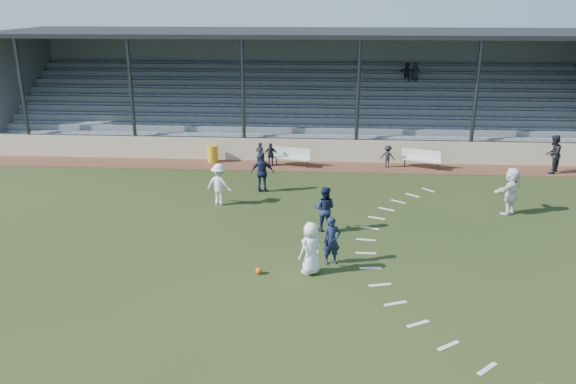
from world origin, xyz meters
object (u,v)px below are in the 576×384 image
at_px(bench_left, 292,155).
at_px(football, 259,271).
at_px(player_white_lead, 311,248).
at_px(player_navy_lead, 332,241).
at_px(official, 553,154).
at_px(bench_right, 421,157).
at_px(trash_bin, 213,154).

xyz_separation_m(bench_left, football, (-0.28, -12.30, -0.48)).
xyz_separation_m(bench_left, player_white_lead, (1.35, -12.11, 0.27)).
relative_size(player_white_lead, player_navy_lead, 1.06).
bearing_deg(bench_left, football, -76.59).
xyz_separation_m(football, official, (13.30, 11.92, 0.88)).
bearing_deg(bench_right, player_white_lead, -92.67).
bearing_deg(bench_left, player_navy_lead, -65.31).
height_order(bench_left, official, official).
height_order(bench_right, player_white_lead, player_white_lead).
distance_m(football, player_navy_lead, 2.55).
height_order(bench_left, player_navy_lead, player_navy_lead).
distance_m(trash_bin, player_white_lead, 13.79).
xyz_separation_m(player_navy_lead, official, (11.01, 11.00, 0.18)).
distance_m(bench_right, player_white_lead, 13.30).
height_order(trash_bin, player_white_lead, player_white_lead).
distance_m(bench_left, official, 13.03).
distance_m(player_white_lead, official, 16.55).
xyz_separation_m(bench_left, bench_right, (6.65, 0.08, 0.00)).
distance_m(bench_left, player_navy_lead, 11.56).
height_order(player_white_lead, official, official).
distance_m(football, player_white_lead, 1.80).
distance_m(bench_left, player_white_lead, 12.19).
relative_size(bench_left, player_white_lead, 1.19).
relative_size(bench_right, trash_bin, 2.27).
xyz_separation_m(player_white_lead, player_navy_lead, (0.66, 0.73, -0.05)).
bearing_deg(official, trash_bin, -57.16).
bearing_deg(football, trash_bin, 107.35).
bearing_deg(trash_bin, player_white_lead, -65.95).
xyz_separation_m(player_white_lead, official, (11.67, 11.73, 0.13)).
xyz_separation_m(bench_right, official, (6.36, -0.45, 0.40)).
height_order(football, official, official).
height_order(trash_bin, player_navy_lead, player_navy_lead).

